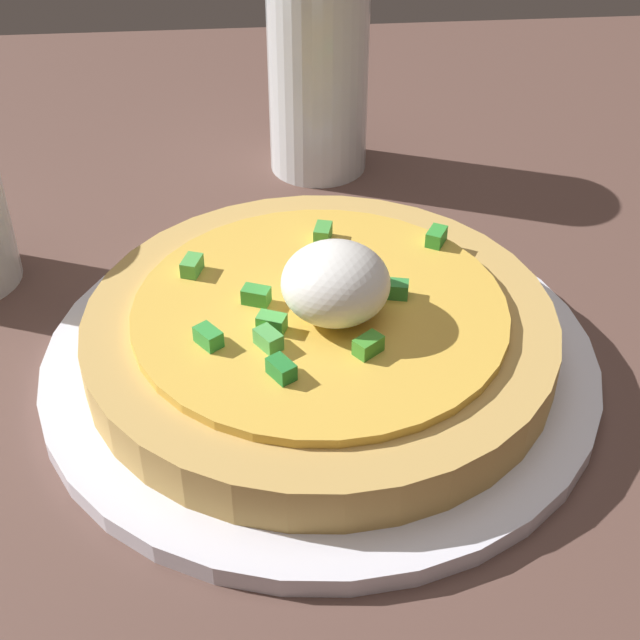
# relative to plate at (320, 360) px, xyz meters

# --- Properties ---
(dining_table) EXTENTS (1.14, 0.86, 0.03)m
(dining_table) POSITION_rel_plate_xyz_m (0.01, 0.05, -0.02)
(dining_table) COLOR brown
(dining_table) RESTS_ON ground
(plate) EXTENTS (0.27, 0.27, 0.01)m
(plate) POSITION_rel_plate_xyz_m (0.00, 0.00, 0.00)
(plate) COLOR white
(plate) RESTS_ON dining_table
(pizza) EXTENTS (0.23, 0.23, 0.06)m
(pizza) POSITION_rel_plate_xyz_m (0.00, -0.00, 0.02)
(pizza) COLOR tan
(pizza) RESTS_ON plate
(cup_near) EXTENTS (0.06, 0.06, 0.13)m
(cup_near) POSITION_rel_plate_xyz_m (0.02, 0.21, 0.05)
(cup_near) COLOR silver
(cup_near) RESTS_ON dining_table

